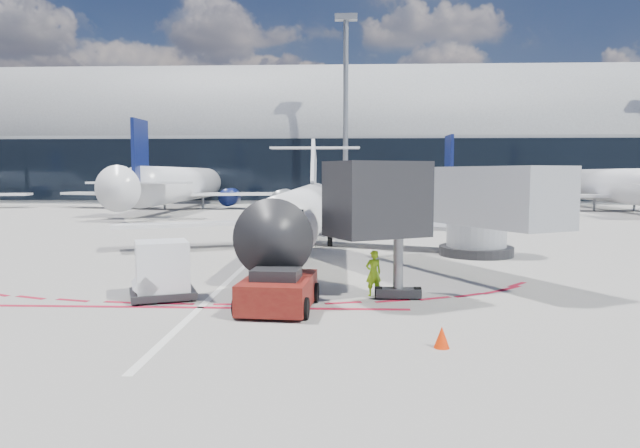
{
  "coord_description": "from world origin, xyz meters",
  "views": [
    {
      "loc": [
        4.8,
        -30.06,
        4.49
      ],
      "look_at": [
        3.6,
        -1.46,
        1.93
      ],
      "focal_mm": 32.0,
      "sensor_mm": 36.0,
      "label": 1
    }
  ],
  "objects_px": {
    "pushback_tug": "(278,291)",
    "ramp_worker": "(373,273)",
    "regional_jet": "(304,209)",
    "uld_container": "(162,270)"
  },
  "relations": [
    {
      "from": "pushback_tug",
      "to": "ramp_worker",
      "type": "height_order",
      "value": "ramp_worker"
    },
    {
      "from": "regional_jet",
      "to": "uld_container",
      "type": "height_order",
      "value": "regional_jet"
    },
    {
      "from": "uld_container",
      "to": "pushback_tug",
      "type": "bearing_deg",
      "value": -40.43
    },
    {
      "from": "ramp_worker",
      "to": "regional_jet",
      "type": "bearing_deg",
      "value": -95.48
    },
    {
      "from": "pushback_tug",
      "to": "uld_container",
      "type": "height_order",
      "value": "uld_container"
    },
    {
      "from": "pushback_tug",
      "to": "ramp_worker",
      "type": "xyz_separation_m",
      "value": [
        3.25,
        2.25,
        0.22
      ]
    },
    {
      "from": "pushback_tug",
      "to": "uld_container",
      "type": "bearing_deg",
      "value": 166.67
    },
    {
      "from": "ramp_worker",
      "to": "uld_container",
      "type": "height_order",
      "value": "uld_container"
    },
    {
      "from": "ramp_worker",
      "to": "uld_container",
      "type": "relative_size",
      "value": 0.61
    },
    {
      "from": "ramp_worker",
      "to": "uld_container",
      "type": "xyz_separation_m",
      "value": [
        -7.57,
        -0.85,
        0.19
      ]
    }
  ]
}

